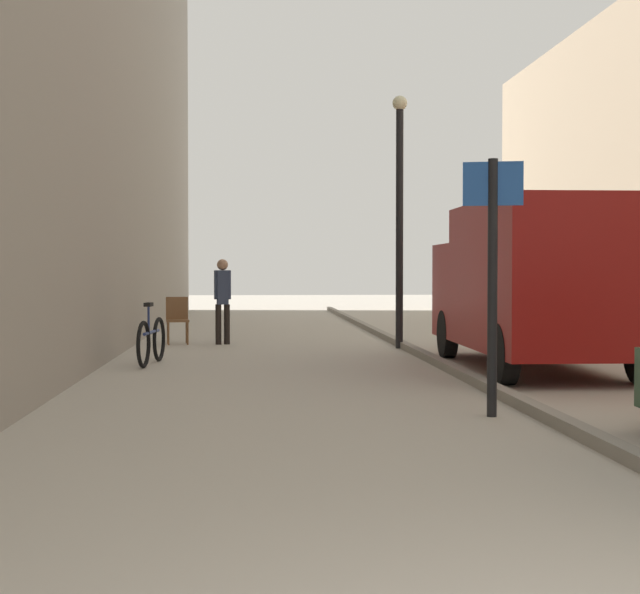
% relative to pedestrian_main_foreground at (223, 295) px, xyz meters
% --- Properties ---
extents(ground_plane, '(80.00, 80.00, 0.00)m').
position_rel_pedestrian_main_foreground_xyz_m(ground_plane, '(1.87, -3.99, -0.98)').
color(ground_plane, '#A8A093').
extents(kerb_strip, '(0.16, 40.00, 0.12)m').
position_rel_pedestrian_main_foreground_xyz_m(kerb_strip, '(3.45, -3.99, -0.92)').
color(kerb_strip, gray).
rests_on(kerb_strip, ground_plane).
extents(pedestrian_main_foreground, '(0.34, 0.22, 1.70)m').
position_rel_pedestrian_main_foreground_xyz_m(pedestrian_main_foreground, '(0.00, 0.00, 0.00)').
color(pedestrian_main_foreground, black).
rests_on(pedestrian_main_foreground, ground_plane).
extents(delivery_van, '(2.11, 5.36, 2.45)m').
position_rel_pedestrian_main_foreground_xyz_m(delivery_van, '(4.75, -4.99, 0.33)').
color(delivery_van, maroon).
rests_on(delivery_van, ground_plane).
extents(street_sign_post, '(0.59, 0.18, 2.60)m').
position_rel_pedestrian_main_foreground_xyz_m(street_sign_post, '(2.98, -9.31, 0.57)').
color(street_sign_post, black).
rests_on(street_sign_post, ground_plane).
extents(lamp_post, '(0.28, 0.28, 4.76)m').
position_rel_pedestrian_main_foreground_xyz_m(lamp_post, '(3.36, -1.17, 1.74)').
color(lamp_post, black).
rests_on(lamp_post, ground_plane).
extents(bicycle_leaning, '(0.28, 1.76, 0.98)m').
position_rel_pedestrian_main_foreground_xyz_m(bicycle_leaning, '(-0.99, -3.89, -0.60)').
color(bicycle_leaning, black).
rests_on(bicycle_leaning, ground_plane).
extents(cafe_chair_near_window, '(0.49, 0.49, 0.94)m').
position_rel_pedestrian_main_foreground_xyz_m(cafe_chair_near_window, '(-0.91, 0.18, -0.43)').
color(cafe_chair_near_window, brown).
rests_on(cafe_chair_near_window, ground_plane).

